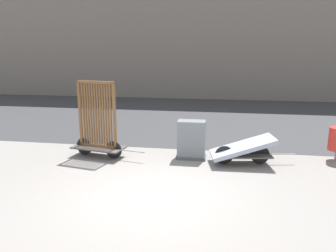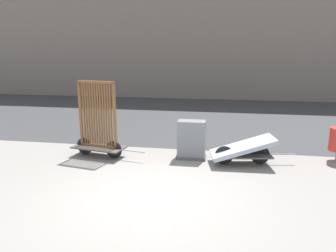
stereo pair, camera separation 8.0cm
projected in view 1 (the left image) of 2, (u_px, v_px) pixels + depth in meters
ground_plane at (151, 196)px, 6.90m from camera, size 60.00×60.00×0.00m
road_strip at (189, 116)px, 15.11m from camera, size 56.00×10.39×0.01m
building_facade at (201, 24)px, 20.97m from camera, size 48.00×4.00×9.17m
bike_cart_with_bedframe at (98, 130)px, 9.25m from camera, size 2.21×0.96×2.17m
bike_cart_with_mattress at (243, 149)px, 8.72m from camera, size 2.32×1.08×0.77m
utility_cabinet at (191, 141)px, 9.17m from camera, size 0.82×0.48×1.08m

